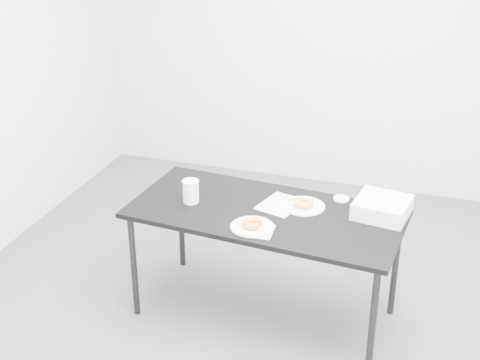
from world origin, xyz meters
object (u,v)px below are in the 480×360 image
(scorecard, at_px, (281,204))
(plate_far, at_px, (304,206))
(plate_near, at_px, (252,227))
(bakery_box, at_px, (382,207))
(coffee_cup, at_px, (191,191))
(pen, at_px, (295,200))
(table, at_px, (266,219))
(donut_near, at_px, (252,223))
(donut_far, at_px, (304,203))

(scorecard, relative_size, plate_far, 1.08)
(plate_near, distance_m, bakery_box, 0.77)
(coffee_cup, bearing_deg, plate_near, -23.58)
(bakery_box, bearing_deg, coffee_cup, -161.99)
(scorecard, relative_size, pen, 2.15)
(table, height_order, plate_far, plate_far)
(plate_near, height_order, coffee_cup, coffee_cup)
(pen, distance_m, bakery_box, 0.52)
(table, xyz_separation_m, coffee_cup, (-0.46, -0.03, 0.13))
(donut_near, bearing_deg, pen, 70.14)
(table, xyz_separation_m, plate_far, (0.20, 0.12, 0.06))
(scorecard, distance_m, bakery_box, 0.59)
(pen, bearing_deg, plate_far, -67.80)
(table, bearing_deg, donut_far, 36.29)
(donut_near, bearing_deg, coffee_cup, 156.42)
(pen, height_order, plate_far, pen)
(plate_near, bearing_deg, pen, 70.14)
(pen, distance_m, donut_near, 0.43)
(plate_far, xyz_separation_m, bakery_box, (0.45, 0.04, 0.05))
(plate_far, bearing_deg, table, -148.65)
(table, distance_m, plate_far, 0.24)
(plate_near, relative_size, plate_far, 0.97)
(pen, bearing_deg, table, -152.76)
(table, xyz_separation_m, donut_near, (-0.02, -0.22, 0.08))
(plate_far, bearing_deg, donut_near, -122.11)
(plate_far, distance_m, coffee_cup, 0.68)
(pen, distance_m, donut_far, 0.09)
(coffee_cup, bearing_deg, scorecard, 14.25)
(table, height_order, coffee_cup, coffee_cup)
(pen, height_order, coffee_cup, coffee_cup)
(pen, relative_size, coffee_cup, 0.90)
(pen, xyz_separation_m, donut_near, (-0.14, -0.40, 0.02))
(plate_far, height_order, coffee_cup, coffee_cup)
(donut_near, relative_size, bakery_box, 0.39)
(donut_near, distance_m, bakery_box, 0.77)
(table, relative_size, donut_near, 14.19)
(scorecard, distance_m, pen, 0.10)
(pen, bearing_deg, coffee_cup, 172.26)
(table, xyz_separation_m, pen, (0.13, 0.18, 0.06))
(pen, bearing_deg, donut_near, -137.00)
(plate_far, height_order, bakery_box, bakery_box)
(scorecard, bearing_deg, coffee_cup, -149.89)
(pen, height_order, donut_near, donut_near)
(bakery_box, bearing_deg, plate_near, -141.88)
(plate_near, bearing_deg, plate_far, 57.89)
(plate_near, xyz_separation_m, bakery_box, (0.67, 0.38, 0.04))
(donut_near, bearing_deg, donut_far, 57.89)
(table, xyz_separation_m, scorecard, (0.06, 0.11, 0.06))
(scorecard, distance_m, donut_far, 0.14)
(table, height_order, donut_near, donut_near)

